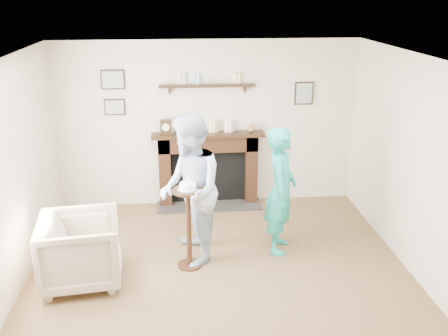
% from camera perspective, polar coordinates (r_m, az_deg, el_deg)
% --- Properties ---
extents(ground, '(5.00, 5.00, 0.00)m').
position_cam_1_polar(ground, '(5.74, -0.14, -13.77)').
color(ground, brown).
rests_on(ground, ground).
extents(room_shell, '(4.54, 5.02, 2.52)m').
position_cam_1_polar(room_shell, '(5.68, -0.82, 3.98)').
color(room_shell, beige).
rests_on(room_shell, ground).
extents(armchair, '(0.97, 0.95, 0.80)m').
position_cam_1_polar(armchair, '(6.11, -15.64, -12.32)').
color(armchair, tan).
rests_on(armchair, ground).
extents(man, '(0.80, 0.98, 1.84)m').
position_cam_1_polar(man, '(6.33, -3.70, -10.30)').
color(man, silver).
rests_on(man, ground).
extents(woman, '(0.53, 0.67, 1.62)m').
position_cam_1_polar(woman, '(6.59, 6.21, -9.10)').
color(woman, '#1FA8B0').
rests_on(woman, ground).
extents(pedestal_table, '(0.36, 0.36, 1.15)m').
position_cam_1_polar(pedestal_table, '(5.86, -4.10, -5.10)').
color(pedestal_table, black).
rests_on(pedestal_table, ground).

